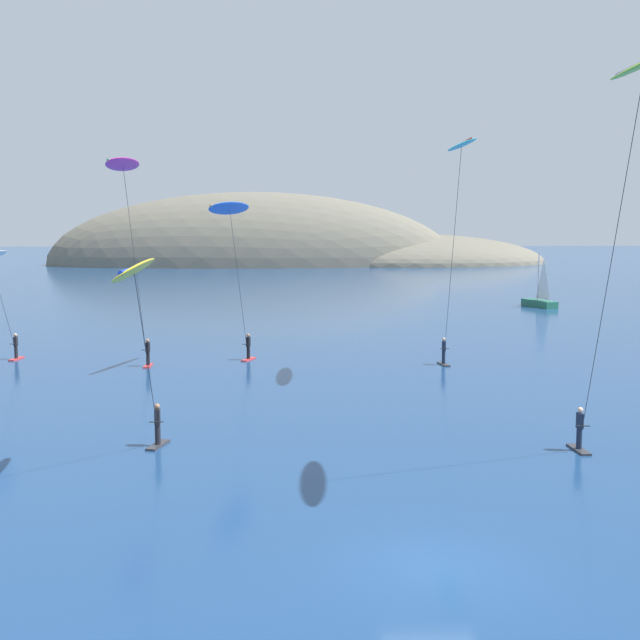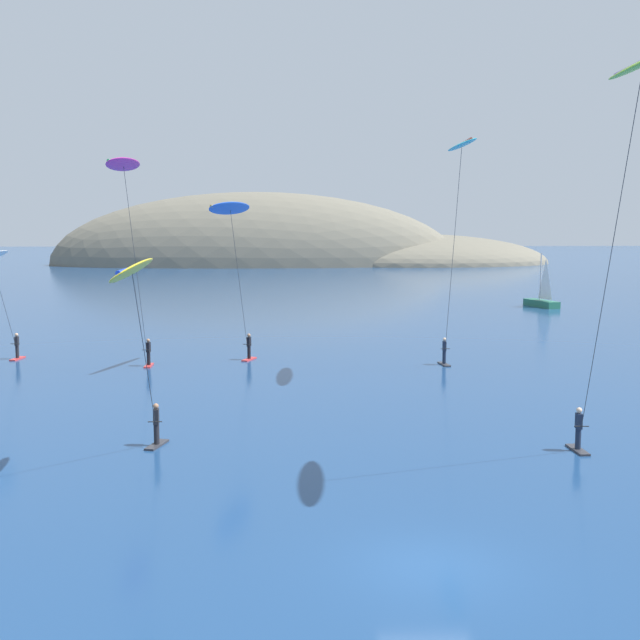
{
  "view_description": "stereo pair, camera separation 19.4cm",
  "coord_description": "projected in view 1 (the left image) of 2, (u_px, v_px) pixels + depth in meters",
  "views": [
    {
      "loc": [
        -3.85,
        -19.38,
        8.68
      ],
      "look_at": [
        -1.89,
        22.73,
        3.64
      ],
      "focal_mm": 45.0,
      "sensor_mm": 36.0,
      "label": 1
    },
    {
      "loc": [
        -3.65,
        -19.38,
        8.68
      ],
      "look_at": [
        -1.89,
        22.73,
        3.64
      ],
      "focal_mm": 45.0,
      "sensor_mm": 36.0,
      "label": 2
    }
  ],
  "objects": [
    {
      "name": "kitesurfer_cyan",
      "position": [
        460.0,
        165.0,
        44.13
      ],
      "size": [
        1.5,
        8.29,
        13.27
      ],
      "color": "#2D2D33",
      "rests_on": "ground"
    },
    {
      "name": "ground_plane",
      "position": [
        435.0,
        567.0,
        20.43
      ],
      "size": [
        600.0,
        600.0,
        0.0
      ],
      "primitive_type": "plane",
      "color": "navy"
    },
    {
      "name": "kitesurfer_yellow",
      "position": [
        137.0,
        286.0,
        26.44
      ],
      "size": [
        1.37,
        8.23,
        7.65
      ],
      "color": "#2D2D33",
      "rests_on": "ground"
    },
    {
      "name": "kitesurfer_magenta",
      "position": [
        126.0,
        187.0,
        45.12
      ],
      "size": [
        1.82,
        6.34,
        12.42
      ],
      "color": "red",
      "rests_on": "ground"
    },
    {
      "name": "sailboat_near",
      "position": [
        538.0,
        300.0,
        85.07
      ],
      "size": [
        2.66,
        5.94,
        5.7
      ],
      "color": "#23664C",
      "rests_on": "ground"
    },
    {
      "name": "kitesurfer_lime",
      "position": [
        638.0,
        104.0,
        25.17
      ],
      "size": [
        1.55,
        7.94,
        13.94
      ],
      "color": "#2D2D33",
      "rests_on": "ground"
    },
    {
      "name": "kitesurfer_blue",
      "position": [
        231.0,
        221.0,
        47.9
      ],
      "size": [
        2.82,
        6.78,
        10.08
      ],
      "color": "red",
      "rests_on": "ground"
    },
    {
      "name": "headland_island",
      "position": [
        310.0,
        264.0,
        176.26
      ],
      "size": [
        109.36,
        41.72,
        31.13
      ],
      "color": "#6B6656",
      "rests_on": "ground"
    }
  ]
}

